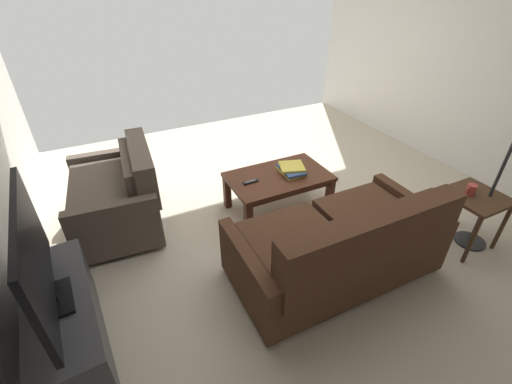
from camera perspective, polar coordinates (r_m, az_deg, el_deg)
The scene contains 11 objects.
ground_plane at distance 3.78m, azimuth 5.13°, elevation -3.40°, with size 5.06×5.62×0.01m, color beige.
wall_left at distance 4.99m, azimuth 33.09°, elevation 16.86°, with size 0.12×5.62×2.52m, color white.
sofa_main at distance 2.89m, azimuth 13.90°, elevation -8.70°, with size 1.71×0.90×0.86m.
loveseat_near at distance 3.66m, azimuth -21.78°, elevation -0.31°, with size 0.88×1.21×0.83m.
coffee_table at distance 3.63m, azimuth 3.74°, elevation 1.89°, with size 1.05×0.64×0.43m.
end_table at distance 3.68m, azimuth 32.32°, elevation -1.64°, with size 0.48×0.48×0.54m.
tv_stand at distance 2.76m, azimuth -28.83°, elevation -18.78°, with size 0.48×1.18×0.49m.
flat_tv at distance 2.36m, azimuth -32.77°, elevation -9.29°, with size 0.22×1.10×0.70m.
coffee_mug at distance 3.59m, azimuth 32.03°, elevation 0.33°, with size 0.10×0.08×0.10m.
book_stack at distance 3.63m, azimuth 5.88°, elevation 3.75°, with size 0.31×0.32×0.08m.
tv_remote at distance 3.45m, azimuth -0.91°, elevation 1.69°, with size 0.16×0.05×0.02m.
Camera 1 is at (1.64, 2.56, 2.24)m, focal length 24.16 mm.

